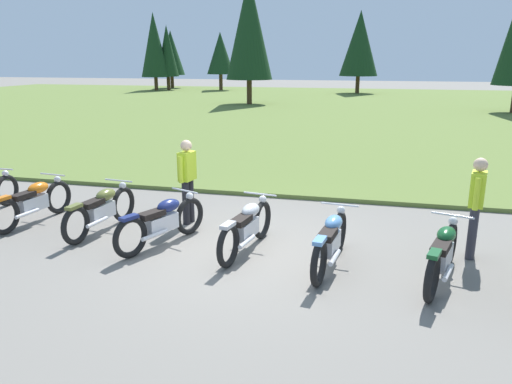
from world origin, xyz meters
name	(u,v)px	position (x,y,z in m)	size (l,w,h in m)	color
ground_plane	(248,252)	(0.00, 0.00, 0.00)	(140.00, 140.00, 0.00)	slate
grass_moorland	(347,108)	(0.00, 25.40, 0.05)	(80.00, 44.00, 0.10)	#5B7033
forest_treeline	(361,43)	(0.45, 32.81, 4.37)	(42.48, 27.88, 8.84)	#47331E
motorcycle_orange	(33,202)	(-4.52, 0.49, 0.44)	(0.62, 2.10, 0.88)	black
motorcycle_olive	(101,209)	(-2.94, 0.35, 0.44)	(0.62, 2.10, 0.88)	black
motorcycle_navy	(162,221)	(-1.53, -0.02, 0.44)	(0.96, 1.98, 0.88)	black
motorcycle_silver	(247,227)	(-0.02, 0.05, 0.44)	(0.62, 2.09, 0.88)	black
motorcycle_sky_blue	(331,241)	(1.41, -0.27, 0.44)	(0.62, 2.09, 0.88)	black
motorcycle_british_green	(443,254)	(3.04, -0.43, 0.44)	(0.82, 2.04, 0.88)	black
rider_checking_bike	(476,202)	(3.63, 0.68, 0.95)	(0.29, 0.54, 1.67)	#2D2D38
rider_with_back_turned	(187,177)	(-1.53, 1.22, 0.95)	(0.27, 0.54, 1.67)	black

